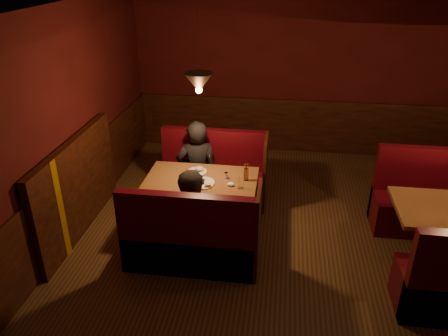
# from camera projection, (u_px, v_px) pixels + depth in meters

# --- Properties ---
(room) EXTENTS (6.02, 7.02, 2.92)m
(room) POSITION_uv_depth(u_px,v_px,m) (281.00, 187.00, 4.90)
(room) COLOR #4A311C
(room) RESTS_ON ground
(main_table) EXTENTS (1.45, 0.88, 1.01)m
(main_table) POSITION_uv_depth(u_px,v_px,m) (203.00, 191.00, 5.75)
(main_table) COLOR brown
(main_table) RESTS_ON ground
(main_bench_far) EXTENTS (1.59, 0.57, 1.09)m
(main_bench_far) POSITION_uv_depth(u_px,v_px,m) (214.00, 179.00, 6.59)
(main_bench_far) COLOR #510911
(main_bench_far) RESTS_ON ground
(main_bench_near) EXTENTS (1.59, 0.57, 1.09)m
(main_bench_near) POSITION_uv_depth(u_px,v_px,m) (192.00, 243.00, 5.13)
(main_bench_near) COLOR #510911
(main_bench_near) RESTS_ON ground
(second_bench_far) EXTENTS (1.57, 0.59, 1.12)m
(second_bench_far) POSITION_uv_depth(u_px,v_px,m) (433.00, 204.00, 5.90)
(second_bench_far) COLOR #510911
(second_bench_far) RESTS_ON ground
(diner_a) EXTENTS (0.69, 0.54, 1.66)m
(diner_a) POSITION_uv_depth(u_px,v_px,m) (197.00, 152.00, 6.29)
(diner_a) COLOR black
(diner_a) RESTS_ON ground
(diner_b) EXTENTS (0.93, 0.84, 1.56)m
(diner_b) POSITION_uv_depth(u_px,v_px,m) (195.00, 205.00, 5.06)
(diner_b) COLOR #37322B
(diner_b) RESTS_ON ground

